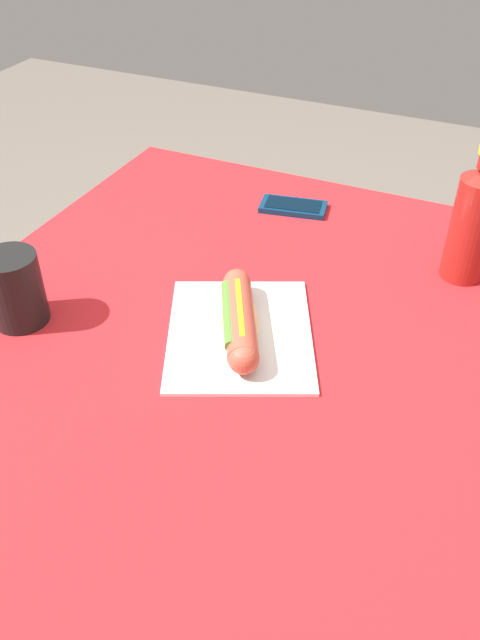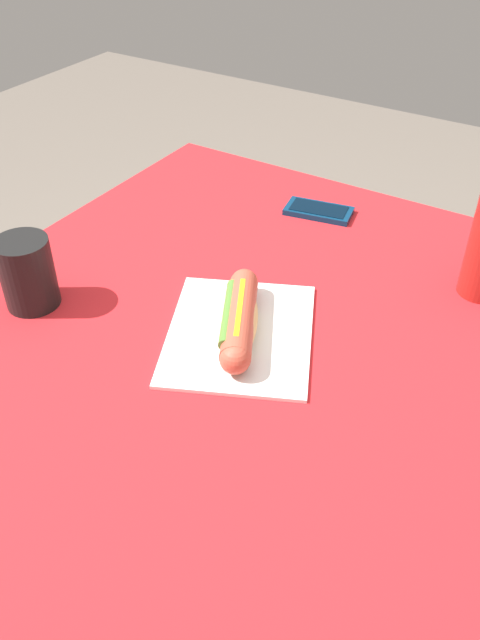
{
  "view_description": "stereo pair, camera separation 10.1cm",
  "coord_description": "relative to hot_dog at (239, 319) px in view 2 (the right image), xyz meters",
  "views": [
    {
      "loc": [
        -0.73,
        -0.33,
        1.4
      ],
      "look_at": [
        -0.01,
        -0.0,
        0.78
      ],
      "focal_mm": 36.41,
      "sensor_mm": 36.0,
      "label": 1
    },
    {
      "loc": [
        -0.68,
        -0.42,
        1.4
      ],
      "look_at": [
        -0.01,
        -0.0,
        0.78
      ],
      "focal_mm": 36.41,
      "sensor_mm": 36.0,
      "label": 2
    }
  ],
  "objects": [
    {
      "name": "ground_plane",
      "position": [
        0.01,
        -0.0,
        -0.78
      ],
      "size": [
        6.0,
        6.0,
        0.0
      ],
      "primitive_type": "plane",
      "color": "#6B6056",
      "rests_on": "ground"
    },
    {
      "name": "dining_table",
      "position": [
        0.01,
        -0.0,
        -0.16
      ],
      "size": [
        1.12,
        1.0,
        0.75
      ],
      "color": "brown",
      "rests_on": "ground"
    },
    {
      "name": "hot_dog",
      "position": [
        0.0,
        0.0,
        0.0
      ],
      "size": [
        0.22,
        0.13,
        0.05
      ],
      "color": "#E5BC75",
      "rests_on": "paper_wrapper"
    },
    {
      "name": "drinking_cup",
      "position": [
        -0.11,
        0.34,
        0.03
      ],
      "size": [
        0.09,
        0.09,
        0.12
      ],
      "primitive_type": "cylinder",
      "color": "black",
      "rests_on": "dining_table"
    },
    {
      "name": "cell_phone",
      "position": [
        0.42,
        0.07,
        -0.03
      ],
      "size": [
        0.09,
        0.14,
        0.01
      ],
      "color": "#0A2D4C",
      "rests_on": "dining_table"
    },
    {
      "name": "paper_wrapper",
      "position": [
        0.0,
        -0.0,
        -0.03
      ],
      "size": [
        0.34,
        0.32,
        0.01
      ],
      "primitive_type": "cube",
      "rotation": [
        0.0,
        0.0,
        0.43
      ],
      "color": "silver",
      "rests_on": "dining_table"
    }
  ]
}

